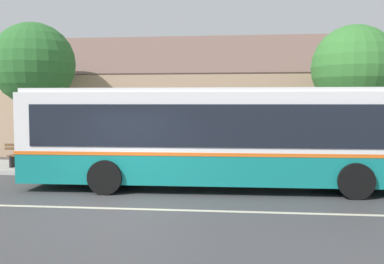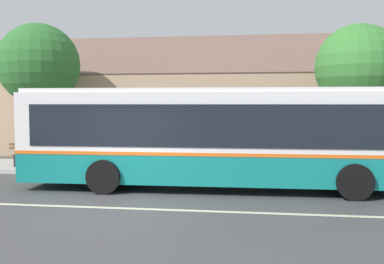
% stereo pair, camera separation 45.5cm
% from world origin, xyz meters
% --- Properties ---
extents(ground_plane, '(300.00, 300.00, 0.00)m').
position_xyz_m(ground_plane, '(0.00, 0.00, 0.00)').
color(ground_plane, '#424244').
extents(sidewalk_far, '(60.00, 3.00, 0.15)m').
position_xyz_m(sidewalk_far, '(0.00, 6.00, 0.07)').
color(sidewalk_far, '#ADAAA3').
rests_on(sidewalk_far, ground).
extents(lane_divider_stripe, '(60.00, 0.16, 0.01)m').
position_xyz_m(lane_divider_stripe, '(0.00, 0.00, 0.00)').
color(lane_divider_stripe, beige).
rests_on(lane_divider_stripe, ground).
extents(community_building, '(26.11, 10.74, 7.57)m').
position_xyz_m(community_building, '(-2.77, 14.77, 2.12)').
color(community_building, tan).
rests_on(community_building, ground).
extents(transit_bus, '(12.11, 2.94, 3.07)m').
position_xyz_m(transit_bus, '(2.40, 2.90, 1.65)').
color(transit_bus, '#147F7A').
rests_on(transit_bus, ground).
extents(bench_by_building, '(1.60, 0.51, 0.94)m').
position_xyz_m(bench_by_building, '(-5.14, 5.37, 0.56)').
color(bench_by_building, brown).
rests_on(bench_by_building, sidewalk_far).
extents(street_tree_primary, '(3.30, 3.30, 5.67)m').
position_xyz_m(street_tree_primary, '(7.41, 7.13, 4.00)').
color(street_tree_primary, '#4C3828').
rests_on(street_tree_primary, ground).
extents(street_tree_secondary, '(3.51, 3.51, 6.06)m').
position_xyz_m(street_tree_secondary, '(-5.79, 7.35, 4.29)').
color(street_tree_secondary, '#4C3828').
rests_on(street_tree_secondary, ground).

